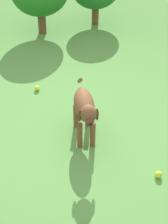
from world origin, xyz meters
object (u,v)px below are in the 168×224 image
Objects in this scene: tennis_ball_0 at (37,88)px; tennis_ball_1 at (158,175)px; dog at (85,108)px; tennis_ball_2 at (88,97)px.

tennis_ball_1 is at bearing -70.90° from tennis_ball_0.
dog is at bearing -78.73° from tennis_ball_0.
dog reaches higher than tennis_ball_0.
tennis_ball_0 is 1.00× the size of tennis_ball_1.
dog is 12.74× the size of tennis_ball_2.
dog is 0.94m from tennis_ball_1.
dog reaches higher than tennis_ball_1.
dog is 1.17m from tennis_ball_0.
tennis_ball_0 is 1.96m from tennis_ball_1.
tennis_ball_1 is 1.44m from tennis_ball_2.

